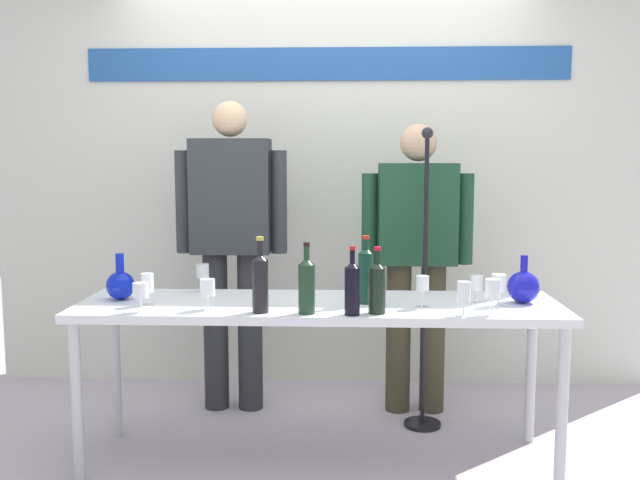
{
  "coord_description": "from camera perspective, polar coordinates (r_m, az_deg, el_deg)",
  "views": [
    {
      "loc": [
        0.14,
        -3.24,
        1.45
      ],
      "look_at": [
        0.0,
        0.15,
        1.05
      ],
      "focal_mm": 39.6,
      "sensor_mm": 36.0,
      "label": 1
    }
  ],
  "objects": [
    {
      "name": "wine_glass_right_2",
      "position": [
        3.13,
        13.77,
        -3.91
      ],
      "size": [
        0.06,
        0.06,
        0.16
      ],
      "color": "white",
      "rests_on": "display_table"
    },
    {
      "name": "ground_plane",
      "position": [
        3.56,
        -0.1,
        -17.31
      ],
      "size": [
        10.0,
        10.0,
        0.0
      ],
      "primitive_type": "plane",
      "color": "#B7AAB9"
    },
    {
      "name": "decanter_blue_right",
      "position": [
        3.43,
        16.11,
        -3.63
      ],
      "size": [
        0.15,
        0.15,
        0.23
      ],
      "color": "#1718B0",
      "rests_on": "display_table"
    },
    {
      "name": "wine_bottle_1",
      "position": [
        3.04,
        2.62,
        -3.79
      ],
      "size": [
        0.07,
        0.07,
        0.3
      ],
      "color": "black",
      "rests_on": "display_table"
    },
    {
      "name": "wine_bottle_2",
      "position": [
        3.06,
        -1.09,
        -3.58
      ],
      "size": [
        0.07,
        0.07,
        0.31
      ],
      "color": "#1C3623",
      "rests_on": "display_table"
    },
    {
      "name": "wine_glass_right_4",
      "position": [
        3.36,
        12.54,
        -3.47
      ],
      "size": [
        0.06,
        0.06,
        0.13
      ],
      "color": "white",
      "rests_on": "display_table"
    },
    {
      "name": "display_table",
      "position": [
        3.33,
        -0.1,
        -6.15
      ],
      "size": [
        2.25,
        0.63,
        0.77
      ],
      "color": "white",
      "rests_on": "ground"
    },
    {
      "name": "wine_glass_left_3",
      "position": [
        3.34,
        -13.78,
        -3.43
      ],
      "size": [
        0.06,
        0.06,
        0.15
      ],
      "color": "white",
      "rests_on": "display_table"
    },
    {
      "name": "wine_bottle_3",
      "position": [
        3.09,
        -4.85,
        -3.29
      ],
      "size": [
        0.07,
        0.07,
        0.33
      ],
      "color": "black",
      "rests_on": "display_table"
    },
    {
      "name": "wine_glass_right_1",
      "position": [
        3.08,
        11.56,
        -4.19
      ],
      "size": [
        0.06,
        0.06,
        0.15
      ],
      "color": "white",
      "rests_on": "display_table"
    },
    {
      "name": "wine_bottle_0",
      "position": [
        3.28,
        3.71,
        -2.73
      ],
      "size": [
        0.07,
        0.07,
        0.32
      ],
      "color": "#133828",
      "rests_on": "display_table"
    },
    {
      "name": "wine_glass_left_0",
      "position": [
        3.6,
        -9.46,
        -2.55
      ],
      "size": [
        0.06,
        0.06,
        0.14
      ],
      "color": "white",
      "rests_on": "display_table"
    },
    {
      "name": "back_wall",
      "position": [
        4.49,
        0.56,
        7.43
      ],
      "size": [
        4.24,
        0.11,
        3.0
      ],
      "color": "silver",
      "rests_on": "ground"
    },
    {
      "name": "presenter_left",
      "position": [
        4.01,
        -7.16,
        0.47
      ],
      "size": [
        0.63,
        0.22,
        1.76
      ],
      "color": "#282A2E",
      "rests_on": "ground"
    },
    {
      "name": "wine_glass_left_1",
      "position": [
        3.19,
        -14.29,
        -4.01
      ],
      "size": [
        0.07,
        0.07,
        0.13
      ],
      "color": "white",
      "rests_on": "display_table"
    },
    {
      "name": "decanter_blue_left",
      "position": [
        3.5,
        -15.83,
        -3.46
      ],
      "size": [
        0.14,
        0.14,
        0.22
      ],
      "color": "#0D20BD",
      "rests_on": "display_table"
    },
    {
      "name": "wine_glass_right_3",
      "position": [
        3.22,
        8.28,
        -3.58
      ],
      "size": [
        0.06,
        0.06,
        0.15
      ],
      "color": "white",
      "rests_on": "display_table"
    },
    {
      "name": "presenter_right",
      "position": [
        3.99,
        7.83,
        -0.72
      ],
      "size": [
        0.62,
        0.22,
        1.63
      ],
      "color": "#3B3825",
      "rests_on": "ground"
    },
    {
      "name": "wine_glass_right_0",
      "position": [
        3.33,
        14.26,
        -3.44
      ],
      "size": [
        0.07,
        0.07,
        0.15
      ],
      "color": "white",
      "rests_on": "display_table"
    },
    {
      "name": "wine_bottle_4",
      "position": [
        3.08,
        4.64,
        -3.68
      ],
      "size": [
        0.07,
        0.07,
        0.29
      ],
      "color": "black",
      "rests_on": "display_table"
    },
    {
      "name": "microphone_stand",
      "position": [
        3.83,
        8.4,
        -7.05
      ],
      "size": [
        0.2,
        0.2,
        1.6
      ],
      "color": "black",
      "rests_on": "ground"
    },
    {
      "name": "wine_glass_left_2",
      "position": [
        3.19,
        -9.08,
        -3.87
      ],
      "size": [
        0.07,
        0.07,
        0.14
      ],
      "color": "white",
      "rests_on": "display_table"
    }
  ]
}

